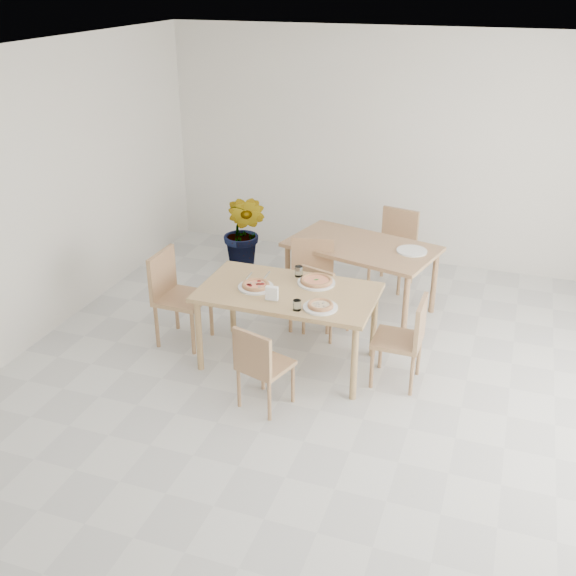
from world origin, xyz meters
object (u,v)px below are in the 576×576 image
(chair_back_s, at_px, (323,296))
(pizza_mushroom, at_px, (320,305))
(chair_east, at_px, (407,336))
(potted_plant, at_px, (245,232))
(second_table, at_px, (362,252))
(tumbler_a, at_px, (297,305))
(plate_pepperoni, at_px, (256,287))
(plate_empty, at_px, (412,251))
(plate_margherita, at_px, (316,283))
(chair_west, at_px, (174,291))
(pizza_margherita, at_px, (316,280))
(plate_mushroom, at_px, (320,307))
(tumbler_b, at_px, (299,271))
(chair_back_n, at_px, (395,242))
(pizza_pepperoni, at_px, (256,285))
(napkin_holder, at_px, (272,294))
(main_table, at_px, (288,298))
(chair_north, at_px, (311,276))
(chair_south, at_px, (260,363))

(chair_back_s, bearing_deg, pizza_mushroom, 122.06)
(chair_east, xyz_separation_m, potted_plant, (-2.31, 1.88, 0.01))
(second_table, height_order, chair_back_s, chair_back_s)
(chair_east, distance_m, pizza_mushroom, 0.82)
(chair_east, height_order, second_table, chair_east)
(tumbler_a, distance_m, chair_back_s, 1.00)
(tumbler_a, xyz_separation_m, chair_back_s, (-0.04, 0.94, -0.35))
(plate_pepperoni, distance_m, second_table, 1.50)
(plate_pepperoni, bearing_deg, plate_empty, 48.12)
(plate_margherita, distance_m, chair_back_s, 0.49)
(chair_west, distance_m, pizza_margherita, 1.42)
(plate_mushroom, bearing_deg, tumbler_b, 123.93)
(chair_back_n, distance_m, potted_plant, 1.81)
(plate_mushroom, relative_size, potted_plant, 0.31)
(chair_west, relative_size, tumbler_b, 9.35)
(tumbler_a, bearing_deg, pizza_margherita, 90.00)
(tumbler_a, relative_size, second_table, 0.05)
(chair_west, distance_m, pizza_pepperoni, 0.93)
(napkin_holder, distance_m, second_table, 1.60)
(pizza_mushroom, distance_m, plate_empty, 1.61)
(chair_west, height_order, plate_mushroom, chair_west)
(main_table, height_order, chair_east, chair_east)
(pizza_margherita, bearing_deg, chair_back_n, 78.21)
(plate_pepperoni, height_order, potted_plant, potted_plant)
(main_table, bearing_deg, napkin_holder, -105.37)
(chair_east, distance_m, chair_back_n, 2.14)
(chair_north, distance_m, chair_back_n, 1.37)
(pizza_margherita, distance_m, chair_back_n, 1.92)
(chair_north, distance_m, potted_plant, 1.55)
(plate_margherita, distance_m, tumbler_b, 0.23)
(chair_east, distance_m, plate_margherita, 0.96)
(chair_south, height_order, pizza_pepperoni, pizza_pepperoni)
(chair_north, bearing_deg, chair_west, -157.24)
(pizza_mushroom, xyz_separation_m, plate_empty, (0.52, 1.52, -0.02))
(tumbler_b, distance_m, potted_plant, 2.00)
(pizza_mushroom, relative_size, tumbler_a, 3.02)
(main_table, relative_size, plate_empty, 5.11)
(chair_back_s, distance_m, chair_back_n, 1.55)
(pizza_pepperoni, distance_m, chair_back_n, 2.32)
(chair_north, distance_m, chair_back_s, 0.34)
(tumbler_b, distance_m, napkin_holder, 0.57)
(plate_margherita, distance_m, plate_mushroom, 0.50)
(plate_pepperoni, height_order, napkin_holder, napkin_holder)
(chair_south, xyz_separation_m, tumbler_b, (-0.03, 1.10, 0.35))
(chair_north, bearing_deg, tumbler_b, -98.97)
(tumbler_b, distance_m, second_table, 1.05)
(pizza_margherita, bearing_deg, napkin_holder, -119.46)
(second_table, distance_m, chair_back_s, 0.76)
(tumbler_b, height_order, chair_back_s, tumbler_b)
(chair_south, distance_m, napkin_holder, 0.66)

